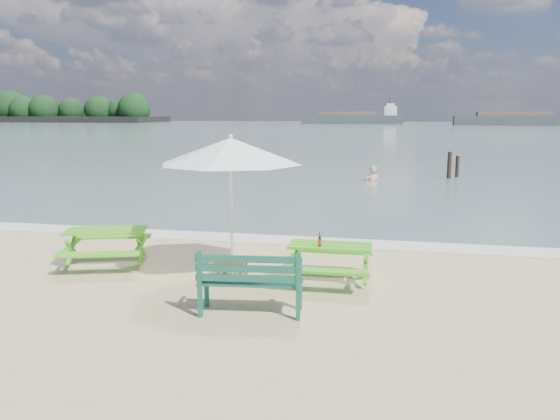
% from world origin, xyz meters
% --- Properties ---
extents(sea, '(300.00, 300.00, 0.00)m').
position_xyz_m(sea, '(0.00, 85.00, 0.00)').
color(sea, slate).
rests_on(sea, ground).
extents(foam_strip, '(22.00, 0.90, 0.01)m').
position_xyz_m(foam_strip, '(0.00, 4.60, 0.01)').
color(foam_strip, silver).
rests_on(foam_strip, ground).
extents(island_headland, '(90.00, 22.00, 7.60)m').
position_xyz_m(island_headland, '(-110.00, 140.00, 3.26)').
color(island_headland, black).
rests_on(island_headland, ground).
extents(picnic_table_left, '(1.92, 2.03, 0.71)m').
position_xyz_m(picnic_table_left, '(-2.58, 1.84, 0.34)').
color(picnic_table_left, '#52B11A').
rests_on(picnic_table_left, ground).
extents(picnic_table_right, '(1.43, 1.58, 0.67)m').
position_xyz_m(picnic_table_right, '(1.74, 1.68, 0.32)').
color(picnic_table_right, '#43A218').
rests_on(picnic_table_right, ground).
extents(park_bench, '(1.57, 0.69, 0.93)m').
position_xyz_m(park_bench, '(0.78, -0.03, 0.29)').
color(park_bench, '#114735').
rests_on(park_bench, ground).
extents(side_table, '(0.52, 0.52, 0.33)m').
position_xyz_m(side_table, '(-0.01, 1.64, 0.17)').
color(side_table, brown).
rests_on(side_table, ground).
extents(patio_umbrella, '(2.58, 2.58, 2.48)m').
position_xyz_m(patio_umbrella, '(-0.01, 1.64, 2.25)').
color(patio_umbrella, silver).
rests_on(patio_umbrella, ground).
extents(beer_bottle, '(0.06, 0.06, 0.24)m').
position_xyz_m(beer_bottle, '(1.58, 1.52, 0.75)').
color(beer_bottle, '#924E15').
rests_on(beer_bottle, picnic_table_right).
extents(swimmer, '(0.79, 0.65, 1.86)m').
position_xyz_m(swimmer, '(1.84, 16.27, -0.28)').
color(swimmer, tan).
rests_on(swimmer, ground).
extents(mooring_pilings, '(0.58, 0.78, 1.39)m').
position_xyz_m(mooring_pilings, '(5.30, 17.99, 0.45)').
color(mooring_pilings, black).
rests_on(mooring_pilings, ground).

